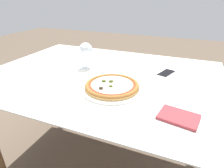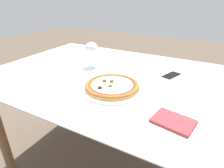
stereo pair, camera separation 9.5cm
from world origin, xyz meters
name	(u,v)px [view 2 (the right image)]	position (x,y,z in m)	size (l,w,h in m)	color
ground_plane	(107,161)	(0.00, 0.00, 0.00)	(10.00, 10.00, 0.00)	brown
dining_table	(106,85)	(0.00, 0.00, 0.66)	(1.41, 1.03, 0.74)	brown
pizza_plate	(112,86)	(0.13, -0.17, 0.76)	(0.32, 0.32, 0.04)	white
fork	(35,69)	(-0.44, -0.17, 0.74)	(0.03, 0.17, 0.00)	silver
wine_glass_far_left	(92,49)	(-0.15, 0.07, 0.86)	(0.09, 0.09, 0.16)	silver
cell_phone	(171,76)	(0.36, 0.14, 0.75)	(0.11, 0.16, 0.01)	white
napkin_folded	(173,121)	(0.47, -0.30, 0.75)	(0.17, 0.14, 0.01)	#933338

